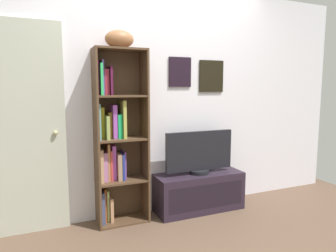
{
  "coord_description": "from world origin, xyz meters",
  "views": [
    {
      "loc": [
        -1.22,
        -1.96,
        1.37
      ],
      "look_at": [
        -0.03,
        0.85,
        0.99
      ],
      "focal_mm": 32.15,
      "sensor_mm": 36.0,
      "label": 1
    }
  ],
  "objects_px": {
    "football": "(119,39)",
    "television": "(199,153)",
    "door": "(19,130)",
    "tv_stand": "(199,192)",
    "bookshelf": "(115,140)"
  },
  "relations": [
    {
      "from": "bookshelf",
      "to": "television",
      "type": "bearing_deg",
      "value": -4.73
    },
    {
      "from": "football",
      "to": "door",
      "type": "distance_m",
      "value": 1.26
    },
    {
      "from": "television",
      "to": "football",
      "type": "bearing_deg",
      "value": 177.21
    },
    {
      "from": "bookshelf",
      "to": "tv_stand",
      "type": "relative_size",
      "value": 1.76
    },
    {
      "from": "tv_stand",
      "to": "door",
      "type": "bearing_deg",
      "value": 174.88
    },
    {
      "from": "football",
      "to": "television",
      "type": "relative_size",
      "value": 0.35
    },
    {
      "from": "television",
      "to": "door",
      "type": "distance_m",
      "value": 1.83
    },
    {
      "from": "tv_stand",
      "to": "door",
      "type": "distance_m",
      "value": 1.96
    },
    {
      "from": "tv_stand",
      "to": "television",
      "type": "height_order",
      "value": "television"
    },
    {
      "from": "door",
      "to": "football",
      "type": "bearing_deg",
      "value": -7.24
    },
    {
      "from": "tv_stand",
      "to": "door",
      "type": "height_order",
      "value": "door"
    },
    {
      "from": "football",
      "to": "television",
      "type": "xyz_separation_m",
      "value": [
        0.87,
        -0.04,
        -1.18
      ]
    },
    {
      "from": "tv_stand",
      "to": "television",
      "type": "xyz_separation_m",
      "value": [
        0.0,
        0.0,
        0.45
      ]
    },
    {
      "from": "television",
      "to": "door",
      "type": "height_order",
      "value": "door"
    },
    {
      "from": "bookshelf",
      "to": "tv_stand",
      "type": "height_order",
      "value": "bookshelf"
    }
  ]
}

